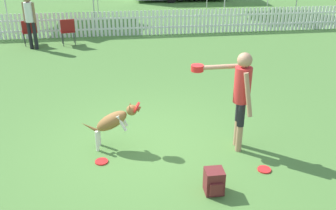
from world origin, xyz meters
name	(u,v)px	position (x,y,z in m)	size (l,w,h in m)	color
ground_plane	(152,145)	(0.00, 0.00, 0.00)	(240.00, 240.00, 0.00)	#4C7A38
handler_person	(239,90)	(1.43, -0.24, 1.10)	(0.95, 0.76, 1.73)	tan
leaping_dog	(114,120)	(-0.64, 0.01, 0.54)	(1.05, 0.35, 0.88)	olive
frisbee_near_handler	(264,169)	(1.70, -0.99, 0.01)	(0.22, 0.22, 0.02)	red
frisbee_near_dog	(102,162)	(-0.88, -0.42, 0.01)	(0.22, 0.22, 0.02)	red
backpack_on_grass	(214,182)	(0.76, -1.42, 0.19)	(0.27, 0.29, 0.37)	maroon
picket_fence	(132,23)	(0.00, 7.88, 0.45)	(17.76, 0.04, 0.89)	white
folding_chair_blue_left	(29,30)	(-3.40, 7.02, 0.51)	(0.58, 0.60, 0.85)	#333338
folding_chair_center	(68,29)	(-2.14, 6.83, 0.54)	(0.54, 0.56, 0.89)	#333338
spectator_standing	(30,16)	(-3.22, 6.54, 1.05)	(0.40, 0.27, 1.72)	black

